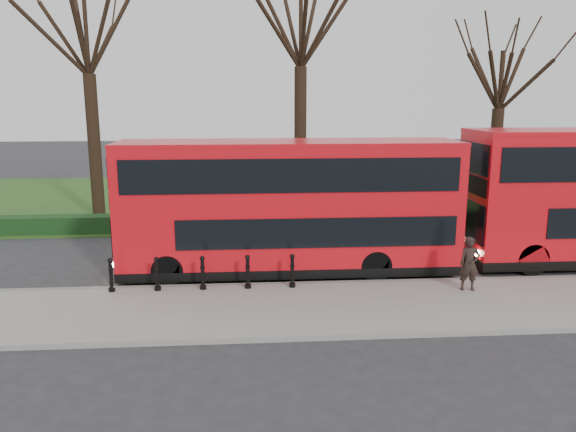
{
  "coord_description": "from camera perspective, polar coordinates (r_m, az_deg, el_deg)",
  "views": [
    {
      "loc": [
        -0.67,
        -17.81,
        5.93
      ],
      "look_at": [
        0.69,
        0.5,
        2.0
      ],
      "focal_mm": 35.0,
      "sensor_mm": 36.0,
      "label": 1
    }
  ],
  "objects": [
    {
      "name": "hedge",
      "position": [
        25.23,
        -2.61,
        -0.59
      ],
      "size": [
        60.0,
        0.9,
        0.8
      ],
      "primitive_type": "cube",
      "color": "black",
      "rests_on": "ground"
    },
    {
      "name": "yellow_line_outer",
      "position": [
        18.12,
        -1.9,
        -7.01
      ],
      "size": [
        60.0,
        0.1,
        0.01
      ],
      "primitive_type": "cube",
      "color": "yellow",
      "rests_on": "ground"
    },
    {
      "name": "ground",
      "position": [
        18.78,
        -1.99,
        -6.33
      ],
      "size": [
        120.0,
        120.0,
        0.0
      ],
      "primitive_type": "plane",
      "color": "#28282B",
      "rests_on": "ground"
    },
    {
      "name": "tree_mid",
      "position": [
        28.19,
        1.32,
        19.78
      ],
      "size": [
        8.54,
        8.54,
        13.34
      ],
      "color": "black",
      "rests_on": "ground"
    },
    {
      "name": "bollard_row",
      "position": [
        17.34,
        -8.66,
        -5.79
      ],
      "size": [
        5.63,
        0.15,
        1.0
      ],
      "color": "black",
      "rests_on": "pavement"
    },
    {
      "name": "tree_left",
      "position": [
        28.95,
        -19.87,
        17.9
      ],
      "size": [
        8.1,
        8.1,
        12.66
      ],
      "color": "black",
      "rests_on": "ground"
    },
    {
      "name": "pedestrian",
      "position": [
        17.85,
        17.96,
        -4.64
      ],
      "size": [
        0.65,
        0.47,
        1.65
      ],
      "primitive_type": "imported",
      "rotation": [
        0.0,
        0.0,
        -0.13
      ],
      "color": "black",
      "rests_on": "pavement"
    },
    {
      "name": "bus_lead",
      "position": [
        18.84,
        0.12,
        0.85
      ],
      "size": [
        11.28,
        2.59,
        4.49
      ],
      "color": "red",
      "rests_on": "ground"
    },
    {
      "name": "yellow_line_inner",
      "position": [
        18.31,
        -1.92,
        -6.8
      ],
      "size": [
        60.0,
        0.1,
        0.01
      ],
      "primitive_type": "cube",
      "color": "yellow",
      "rests_on": "ground"
    },
    {
      "name": "tree_right",
      "position": [
        30.58,
        20.84,
        13.37
      ],
      "size": [
        6.2,
        6.2,
        9.68
      ],
      "color": "black",
      "rests_on": "ground"
    },
    {
      "name": "kerb",
      "position": [
        17.81,
        -1.86,
        -7.11
      ],
      "size": [
        60.0,
        0.25,
        0.16
      ],
      "primitive_type": "cube",
      "color": "slate",
      "rests_on": "ground"
    },
    {
      "name": "pavement",
      "position": [
        15.94,
        -1.55,
        -9.47
      ],
      "size": [
        60.0,
        4.0,
        0.15
      ],
      "primitive_type": "cube",
      "color": "gray",
      "rests_on": "ground"
    },
    {
      "name": "grass_verge",
      "position": [
        33.34,
        -3.02,
        1.87
      ],
      "size": [
        60.0,
        18.0,
        0.06
      ],
      "primitive_type": "cube",
      "color": "#284617",
      "rests_on": "ground"
    }
  ]
}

